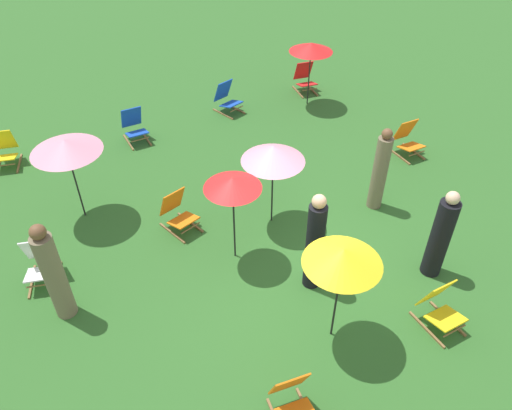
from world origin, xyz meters
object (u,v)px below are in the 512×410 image
(person_0, at_px, (440,237))
(deckchair_7, at_px, (305,79))
(deckchair_3, at_px, (227,98))
(umbrella_2, at_px, (273,154))
(person_3, at_px, (54,274))
(deckchair_6, at_px, (408,140))
(deckchair_0, at_px, (293,401))
(deckchair_2, at_px, (40,263))
(deckchair_8, at_px, (178,212))
(umbrella_3, at_px, (65,146))
(deckchair_4, at_px, (134,127))
(deckchair_1, at_px, (440,307))
(deckchair_5, at_px, (4,150))
(person_2, at_px, (315,244))
(person_1, at_px, (380,171))
(umbrella_1, at_px, (343,256))
(umbrella_4, at_px, (233,183))
(umbrella_0, at_px, (311,47))

(person_0, bearing_deg, deckchair_7, -141.29)
(deckchair_3, xyz_separation_m, umbrella_2, (-1.11, -4.40, 1.18))
(deckchair_7, bearing_deg, deckchair_3, -169.63)
(person_3, bearing_deg, deckchair_6, 34.49)
(deckchair_0, bearing_deg, deckchair_2, 128.43)
(deckchair_6, bearing_deg, deckchair_8, -179.69)
(deckchair_6, relative_size, deckchair_7, 1.00)
(deckchair_0, xyz_separation_m, umbrella_3, (-1.51, 5.46, 1.24))
(deckchair_4, bearing_deg, deckchair_6, -34.10)
(deckchair_1, bearing_deg, deckchair_5, 124.07)
(umbrella_2, bearing_deg, deckchair_8, 159.04)
(deckchair_3, bearing_deg, person_2, -119.89)
(person_2, bearing_deg, person_1, -104.59)
(deckchair_8, xyz_separation_m, person_1, (3.73, -1.19, 0.47))
(deckchair_0, relative_size, person_2, 0.44)
(umbrella_1, height_order, umbrella_3, umbrella_1)
(umbrella_4, bearing_deg, deckchair_4, 94.98)
(deckchair_0, xyz_separation_m, deckchair_6, (5.60, 4.24, 0.00))
(person_3, bearing_deg, person_1, 25.65)
(deckchair_6, distance_m, umbrella_1, 5.70)
(deckchair_1, distance_m, deckchair_7, 8.19)
(deckchair_4, bearing_deg, deckchair_2, -127.81)
(deckchair_8, bearing_deg, person_0, -59.21)
(deckchair_8, relative_size, person_0, 0.50)
(person_1, bearing_deg, deckchair_1, 6.75)
(umbrella_2, xyz_separation_m, person_3, (-3.99, -0.44, -0.67))
(deckchair_1, height_order, umbrella_4, umbrella_4)
(umbrella_3, distance_m, umbrella_4, 3.22)
(deckchair_3, bearing_deg, umbrella_3, -167.28)
(deckchair_6, xyz_separation_m, person_2, (-4.11, -2.37, 0.54))
(person_2, bearing_deg, umbrella_3, -2.15)
(deckchair_3, height_order, person_0, person_0)
(deckchair_3, distance_m, deckchair_8, 4.67)
(deckchair_5, relative_size, person_1, 0.48)
(deckchair_0, bearing_deg, deckchair_8, 96.76)
(deckchair_5, relative_size, umbrella_3, 0.49)
(deckchair_2, relative_size, deckchair_6, 1.03)
(deckchair_3, relative_size, deckchair_5, 1.02)
(deckchair_7, relative_size, person_1, 0.47)
(umbrella_1, bearing_deg, umbrella_2, 80.09)
(deckchair_3, distance_m, umbrella_0, 2.49)
(deckchair_4, relative_size, person_1, 0.47)
(deckchair_8, bearing_deg, deckchair_4, 69.21)
(umbrella_0, xyz_separation_m, person_2, (-3.41, -5.52, -0.66))
(deckchair_5, xyz_separation_m, umbrella_2, (4.32, -4.45, 1.18))
(deckchair_1, distance_m, person_3, 5.86)
(person_0, bearing_deg, deckchair_4, -100.79)
(umbrella_2, distance_m, umbrella_4, 1.19)
(deckchair_4, distance_m, deckchair_8, 3.48)
(umbrella_4, bearing_deg, umbrella_1, -75.55)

